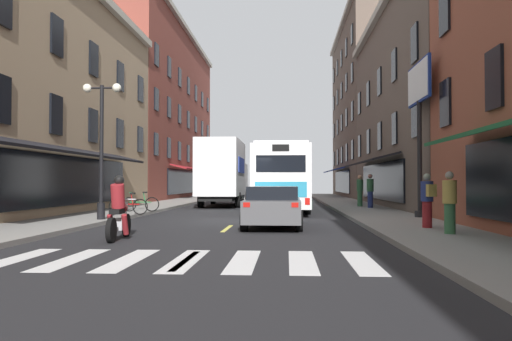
{
  "coord_description": "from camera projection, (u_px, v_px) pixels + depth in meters",
  "views": [
    {
      "loc": [
        1.91,
        -19.26,
        1.48
      ],
      "look_at": [
        0.39,
        5.05,
        2.07
      ],
      "focal_mm": 34.66,
      "sensor_mm": 36.0,
      "label": 1
    }
  ],
  "objects": [
    {
      "name": "motorcycle_rider",
      "position": [
        119.0,
        212.0,
        12.72
      ],
      "size": [
        0.62,
        2.07,
        1.66
      ],
      "color": "black",
      "rests_on": "ground"
    },
    {
      "name": "pedestrian_rear",
      "position": [
        450.0,
        202.0,
        12.87
      ],
      "size": [
        0.36,
        0.36,
        1.63
      ],
      "rotation": [
        0.0,
        0.0,
        4.34
      ],
      "color": "#33663F",
      "rests_on": "sidewalk_right"
    },
    {
      "name": "pedestrian_mid",
      "position": [
        370.0,
        190.0,
        26.01
      ],
      "size": [
        0.36,
        0.36,
        1.78
      ],
      "rotation": [
        0.0,
        0.0,
        0.46
      ],
      "color": "navy",
      "rests_on": "sidewalk_right"
    },
    {
      "name": "sedan_mid",
      "position": [
        237.0,
        192.0,
        42.0
      ],
      "size": [
        1.92,
        4.4,
        1.36
      ],
      "color": "silver",
      "rests_on": "ground"
    },
    {
      "name": "pedestrian_near",
      "position": [
        427.0,
        199.0,
        14.57
      ],
      "size": [
        0.39,
        0.52,
        1.6
      ],
      "rotation": [
        0.0,
        0.0,
        0.26
      ],
      "color": "maroon",
      "rests_on": "sidewalk_right"
    },
    {
      "name": "sidewalk_right",
      "position": [
        391.0,
        219.0,
        18.94
      ],
      "size": [
        3.0,
        80.0,
        0.14
      ],
      "primitive_type": "cube",
      "color": "gray",
      "rests_on": "ground"
    },
    {
      "name": "crosswalk_near",
      "position": [
        186.0,
        260.0,
        9.33
      ],
      "size": [
        7.1,
        2.8,
        0.01
      ],
      "color": "silver",
      "rests_on": "ground"
    },
    {
      "name": "bicycle_near",
      "position": [
        141.0,
        204.0,
        22.75
      ],
      "size": [
        1.71,
        0.48,
        0.91
      ],
      "color": "black",
      "rests_on": "sidewalk_left"
    },
    {
      "name": "sedan_near",
      "position": [
        273.0,
        206.0,
        16.49
      ],
      "size": [
        1.9,
        4.74,
        1.35
      ],
      "color": "#515154",
      "rests_on": "ground"
    },
    {
      "name": "billboard_sign",
      "position": [
        419.0,
        99.0,
        19.16
      ],
      "size": [
        0.4,
        2.96,
        6.01
      ],
      "color": "black",
      "rests_on": "sidewalk_right"
    },
    {
      "name": "lane_centre_dashes",
      "position": [
        237.0,
        221.0,
        19.05
      ],
      "size": [
        0.14,
        73.9,
        0.01
      ],
      "color": "#DBCC4C",
      "rests_on": "ground"
    },
    {
      "name": "storefront_row_left",
      "position": [
        21.0,
        84.0,
        24.69
      ],
      "size": [
        9.44,
        79.9,
        15.92
      ],
      "color": "#9E8466",
      "rests_on": "ground"
    },
    {
      "name": "sidewalk_left",
      "position": [
        91.0,
        218.0,
        19.67
      ],
      "size": [
        3.0,
        80.0,
        0.14
      ],
      "primitive_type": "cube",
      "color": "gray",
      "rests_on": "ground"
    },
    {
      "name": "box_truck",
      "position": [
        224.0,
        173.0,
        30.84
      ],
      "size": [
        2.5,
        8.3,
        3.99
      ],
      "color": "white",
      "rests_on": "ground"
    },
    {
      "name": "ground_plane",
      "position": [
        238.0,
        221.0,
        19.3
      ],
      "size": [
        34.8,
        80.0,
        0.1
      ],
      "primitive_type": "cube",
      "color": "black"
    },
    {
      "name": "bicycle_mid",
      "position": [
        128.0,
        206.0,
        20.51
      ],
      "size": [
        1.71,
        0.48,
        0.91
      ],
      "color": "black",
      "rests_on": "sidewalk_left"
    },
    {
      "name": "transit_bus",
      "position": [
        283.0,
        178.0,
        25.94
      ],
      "size": [
        2.7,
        11.13,
        3.27
      ],
      "color": "white",
      "rests_on": "ground"
    },
    {
      "name": "pedestrian_far",
      "position": [
        360.0,
        190.0,
        27.6
      ],
      "size": [
        0.36,
        0.36,
        1.76
      ],
      "rotation": [
        0.0,
        0.0,
        4.03
      ],
      "color": "#33663F",
      "rests_on": "sidewalk_right"
    },
    {
      "name": "street_lamp_twin",
      "position": [
        102.0,
        144.0,
        17.97
      ],
      "size": [
        1.42,
        0.32,
        4.95
      ],
      "color": "black",
      "rests_on": "sidewalk_left"
    }
  ]
}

